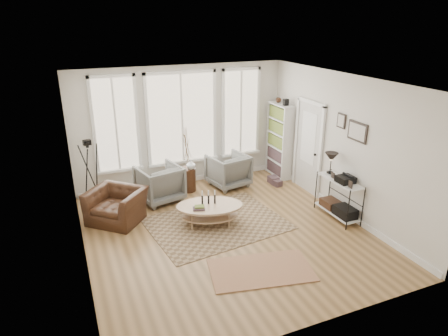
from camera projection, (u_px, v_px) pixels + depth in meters
name	position (u px, v px, depth m)	size (l,w,h in m)	color
room	(227.00, 163.00, 7.29)	(5.50, 5.54, 2.90)	#9D7445
bay_window	(182.00, 120.00, 9.53)	(4.14, 0.12, 2.24)	#CFB385
door	(308.00, 145.00, 9.29)	(0.09, 1.06, 2.22)	silver
bookcase	(280.00, 140.00, 10.22)	(0.31, 0.85, 2.06)	white
low_shelf	(339.00, 194.00, 8.19)	(0.38, 1.08, 1.30)	white
wall_art	(353.00, 129.00, 7.80)	(0.04, 0.88, 0.44)	black
rug_main	(217.00, 223.00, 8.09)	(2.62, 1.97, 0.01)	brown
rug_runner	(261.00, 270.00, 6.60)	(1.68, 0.93, 0.01)	brown
coffee_table	(209.00, 209.00, 7.97)	(1.50, 1.17, 0.61)	tan
armchair_left	(159.00, 183.00, 8.98)	(0.89, 0.92, 0.84)	slate
armchair_right	(228.00, 170.00, 9.77)	(0.87, 0.89, 0.81)	slate
side_table	(187.00, 160.00, 9.36)	(0.38, 0.38, 1.59)	#3B2113
vase	(191.00, 164.00, 9.35)	(0.21, 0.21, 0.22)	silver
accent_chair	(116.00, 206.00, 8.09)	(1.04, 0.91, 0.68)	#3B2113
tripod_camera	(91.00, 178.00, 8.47)	(0.55, 0.55, 1.56)	black
book_stack_near	(273.00, 180.00, 10.02)	(0.21, 0.27, 0.17)	brown
book_stack_far	(277.00, 183.00, 9.87)	(0.18, 0.23, 0.15)	brown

